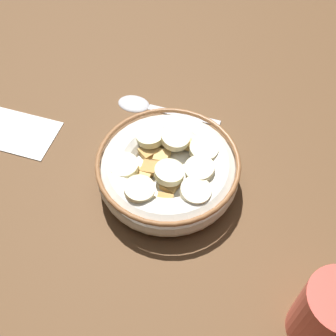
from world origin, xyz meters
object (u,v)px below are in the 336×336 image
Objects in this scene: spoon at (145,105)px; folded_napkin at (14,131)px; coffee_mug at (331,315)px; cereal_bowl at (168,170)px.

folded_napkin is at bearing -170.22° from spoon.
spoon reaches higher than folded_napkin.
spoon is 1.58× the size of coffee_mug.
spoon is 1.27× the size of folded_napkin.
folded_napkin is at bearing 153.42° from cereal_bowl.
folded_napkin is (-34.36, 29.97, -4.33)cm from coffee_mug.
cereal_bowl is 1.18× the size of spoon.
coffee_mug is (13.91, -19.73, 1.94)cm from cereal_bowl.
spoon is at bearing 9.78° from folded_napkin.
spoon is 18.66cm from folded_napkin.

